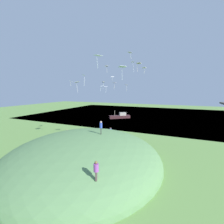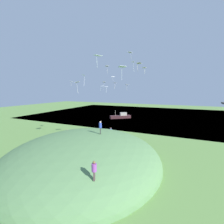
# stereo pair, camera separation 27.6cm
# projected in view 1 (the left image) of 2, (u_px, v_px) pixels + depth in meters

# --- Properties ---
(ground_plane) EXTENTS (160.00, 160.00, 0.00)m
(ground_plane) POSITION_uv_depth(u_px,v_px,m) (105.00, 135.00, 32.70)
(ground_plane) COLOR #679347
(lake_water) EXTENTS (55.24, 80.00, 0.40)m
(lake_water) POSITION_uv_depth(u_px,v_px,m) (140.00, 115.00, 62.16)
(lake_water) COLOR #466994
(lake_water) RESTS_ON ground_plane
(grass_hill) EXTENTS (22.43, 20.95, 7.37)m
(grass_hill) POSITION_uv_depth(u_px,v_px,m) (84.00, 161.00, 20.96)
(grass_hill) COLOR #5C8852
(grass_hill) RESTS_ON ground_plane
(boat_on_lake) EXTENTS (5.82, 6.80, 2.77)m
(boat_on_lake) POSITION_uv_depth(u_px,v_px,m) (120.00, 116.00, 52.84)
(boat_on_lake) COLOR #3C1F22
(boat_on_lake) RESTS_ON lake_water
(person_on_hilltop) EXTENTS (0.49, 0.49, 1.83)m
(person_on_hilltop) POSITION_uv_depth(u_px,v_px,m) (101.00, 126.00, 20.88)
(person_on_hilltop) COLOR #353634
(person_on_hilltop) RESTS_ON grass_hill
(person_with_child) EXTENTS (0.52, 0.52, 1.70)m
(person_with_child) POSITION_uv_depth(u_px,v_px,m) (96.00, 168.00, 12.34)
(person_with_child) COLOR brown
(person_with_child) RESTS_ON grass_hill
(person_walking_path) EXTENTS (0.52, 0.52, 1.59)m
(person_walking_path) POSITION_uv_depth(u_px,v_px,m) (67.00, 132.00, 31.43)
(person_walking_path) COLOR #535543
(person_walking_path) RESTS_ON ground_plane
(person_watching_kites) EXTENTS (0.60, 0.60, 1.78)m
(person_watching_kites) POSITION_uv_depth(u_px,v_px,m) (111.00, 131.00, 32.26)
(person_watching_kites) COLOR #2D2753
(person_watching_kites) RESTS_ON ground_plane
(kite_0) EXTENTS (1.10, 1.27, 1.64)m
(kite_0) POSITION_uv_depth(u_px,v_px,m) (114.00, 83.00, 38.02)
(kite_0) COLOR white
(kite_1) EXTENTS (1.41, 1.22, 1.85)m
(kite_1) POSITION_uv_depth(u_px,v_px,m) (98.00, 56.00, 22.40)
(kite_1) COLOR white
(kite_2) EXTENTS (1.39, 1.30, 1.82)m
(kite_2) POSITION_uv_depth(u_px,v_px,m) (107.00, 66.00, 36.81)
(kite_2) COLOR white
(kite_3) EXTENTS (0.63, 0.86, 1.64)m
(kite_3) POSITION_uv_depth(u_px,v_px,m) (106.00, 87.00, 37.18)
(kite_3) COLOR white
(kite_4) EXTENTS (0.90, 1.00, 1.20)m
(kite_4) POSITION_uv_depth(u_px,v_px,m) (113.00, 77.00, 39.94)
(kite_4) COLOR white
(kite_5) EXTENTS (1.18, 1.13, 1.79)m
(kite_5) POSITION_uv_depth(u_px,v_px,m) (126.00, 85.00, 40.25)
(kite_5) COLOR silver
(kite_6) EXTENTS (0.87, 0.79, 1.93)m
(kite_6) POSITION_uv_depth(u_px,v_px,m) (84.00, 76.00, 25.57)
(kite_6) COLOR white
(kite_7) EXTENTS (0.85, 0.84, 2.10)m
(kite_7) POSITION_uv_depth(u_px,v_px,m) (103.00, 83.00, 43.02)
(kite_7) COLOR silver
(kite_8) EXTENTS (0.70, 0.85, 1.14)m
(kite_8) POSITION_uv_depth(u_px,v_px,m) (144.00, 68.00, 29.58)
(kite_8) COLOR white
(kite_9) EXTENTS (0.98, 1.07, 1.11)m
(kite_9) POSITION_uv_depth(u_px,v_px,m) (102.00, 86.00, 32.58)
(kite_9) COLOR white
(kite_10) EXTENTS (0.82, 1.05, 1.81)m
(kite_10) POSITION_uv_depth(u_px,v_px,m) (139.00, 64.00, 31.38)
(kite_10) COLOR silver
(kite_11) EXTENTS (1.28, 0.98, 1.50)m
(kite_11) POSITION_uv_depth(u_px,v_px,m) (130.00, 53.00, 31.45)
(kite_11) COLOR silver
(kite_12) EXTENTS (0.95, 0.78, 2.17)m
(kite_12) POSITION_uv_depth(u_px,v_px,m) (133.00, 63.00, 33.12)
(kite_12) COLOR white
(kite_13) EXTENTS (1.39, 1.20, 2.30)m
(kite_13) POSITION_uv_depth(u_px,v_px,m) (77.00, 83.00, 29.40)
(kite_13) COLOR white
(kite_14) EXTENTS (1.37, 1.35, 2.08)m
(kite_14) POSITION_uv_depth(u_px,v_px,m) (122.00, 67.00, 23.08)
(kite_14) COLOR white
(kite_15) EXTENTS (0.96, 0.85, 1.07)m
(kite_15) POSITION_uv_depth(u_px,v_px,m) (71.00, 81.00, 35.02)
(kite_15) COLOR white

